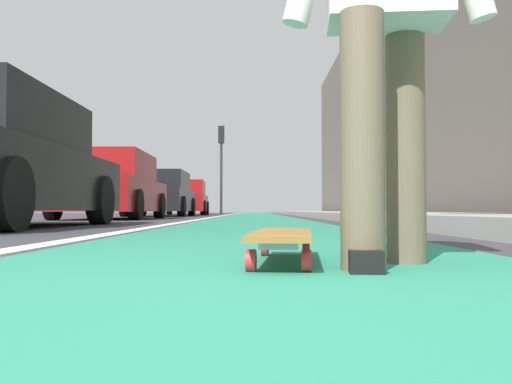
{
  "coord_description": "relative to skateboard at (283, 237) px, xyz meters",
  "views": [
    {
      "loc": [
        -0.93,
        0.01,
        0.19
      ],
      "look_at": [
        13.36,
        -0.03,
        0.66
      ],
      "focal_mm": 39.32,
      "sensor_mm": 36.0,
      "label": 1
    }
  ],
  "objects": [
    {
      "name": "ground_plane",
      "position": [
        8.91,
        0.09,
        -0.09
      ],
      "size": [
        80.0,
        80.0,
        0.0
      ],
      "primitive_type": "plane",
      "color": "#38383D"
    },
    {
      "name": "bike_lane_paint",
      "position": [
        22.91,
        0.09,
        -0.09
      ],
      "size": [
        56.0,
        2.04,
        0.0
      ],
      "primitive_type": "cube",
      "color": "#288466",
      "rests_on": "ground"
    },
    {
      "name": "lane_stripe_white",
      "position": [
        18.91,
        1.26,
        -0.09
      ],
      "size": [
        52.0,
        0.16,
        0.01
      ],
      "primitive_type": "cube",
      "color": "silver",
      "rests_on": "ground"
    },
    {
      "name": "sidewalk_curb",
      "position": [
        16.91,
        -2.96,
        -0.02
      ],
      "size": [
        52.0,
        3.2,
        0.15
      ],
      "primitive_type": "cube",
      "color": "#9E9B93",
      "rests_on": "ground"
    },
    {
      "name": "building_facade",
      "position": [
        20.91,
        -5.67,
        4.82
      ],
      "size": [
        40.0,
        1.2,
        9.83
      ],
      "primitive_type": "cube",
      "color": "#655D53",
      "rests_on": "ground"
    },
    {
      "name": "skateboard",
      "position": [
        0.0,
        0.0,
        0.0
      ],
      "size": [
        0.85,
        0.27,
        0.11
      ],
      "color": "red",
      "rests_on": "ground"
    },
    {
      "name": "parked_car_mid",
      "position": [
        10.45,
        3.29,
        0.61
      ],
      "size": [
        4.5,
        1.87,
        1.47
      ],
      "color": "maroon",
      "rests_on": "ground"
    },
    {
      "name": "parked_car_far",
      "position": [
        16.48,
        3.22,
        0.61
      ],
      "size": [
        4.48,
        1.99,
        1.48
      ],
      "color": "black",
      "rests_on": "ground"
    },
    {
      "name": "parked_car_end",
      "position": [
        22.16,
        3.1,
        0.6
      ],
      "size": [
        4.66,
        2.05,
        1.46
      ],
      "color": "maroon",
      "rests_on": "ground"
    },
    {
      "name": "traffic_light",
      "position": [
        24.08,
        1.66,
        2.77
      ],
      "size": [
        0.33,
        0.28,
        4.14
      ],
      "color": "#2D2D2D",
      "rests_on": "ground"
    }
  ]
}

